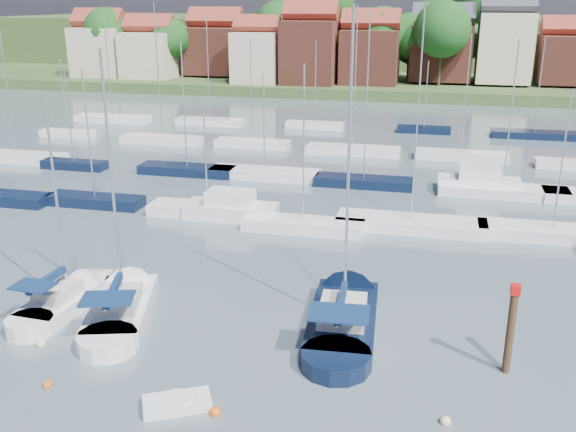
# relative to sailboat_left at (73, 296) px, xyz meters

# --- Properties ---
(ground) EXTENTS (260.00, 260.00, 0.00)m
(ground) POSITION_rel_sailboat_left_xyz_m (9.33, 35.70, -0.37)
(ground) COLOR #485962
(ground) RESTS_ON ground
(sailboat_left) EXTENTS (2.86, 9.17, 12.43)m
(sailboat_left) POSITION_rel_sailboat_left_xyz_m (0.00, 0.00, 0.00)
(sailboat_left) COLOR silver
(sailboat_left) RESTS_ON ground
(sailboat_centre) EXTENTS (5.93, 11.39, 15.00)m
(sailboat_centre) POSITION_rel_sailboat_left_xyz_m (3.05, 0.29, -0.01)
(sailboat_centre) COLOR silver
(sailboat_centre) RESTS_ON ground
(sailboat_navy) EXTENTS (4.11, 12.59, 17.13)m
(sailboat_navy) POSITION_rel_sailboat_left_xyz_m (14.90, 2.19, -0.02)
(sailboat_navy) COLOR black
(sailboat_navy) RESTS_ON ground
(tender) EXTENTS (3.02, 2.40, 0.59)m
(tender) POSITION_rel_sailboat_left_xyz_m (9.42, -7.80, -0.14)
(tender) COLOR silver
(tender) RESTS_ON ground
(timber_piling) EXTENTS (0.40, 0.40, 6.55)m
(timber_piling) POSITION_rel_sailboat_left_xyz_m (22.77, -1.85, 0.86)
(timber_piling) COLOR #4C331E
(timber_piling) RESTS_ON ground
(buoy_c) EXTENTS (0.52, 0.52, 0.52)m
(buoy_c) POSITION_rel_sailboat_left_xyz_m (1.01, -4.62, -0.37)
(buoy_c) COLOR beige
(buoy_c) RESTS_ON ground
(buoy_d) EXTENTS (0.50, 0.50, 0.50)m
(buoy_d) POSITION_rel_sailboat_left_xyz_m (11.08, -7.84, -0.37)
(buoy_d) COLOR #D85914
(buoy_d) RESTS_ON ground
(buoy_e) EXTENTS (0.48, 0.48, 0.48)m
(buoy_e) POSITION_rel_sailboat_left_xyz_m (15.62, 1.40, -0.37)
(buoy_e) COLOR #D85914
(buoy_e) RESTS_ON ground
(buoy_f) EXTENTS (0.45, 0.45, 0.45)m
(buoy_f) POSITION_rel_sailboat_left_xyz_m (20.15, -6.30, -0.37)
(buoy_f) COLOR beige
(buoy_f) RESTS_ON ground
(buoy_g) EXTENTS (0.42, 0.42, 0.42)m
(buoy_g) POSITION_rel_sailboat_left_xyz_m (3.35, -7.68, -0.37)
(buoy_g) COLOR #D85914
(buoy_g) RESTS_ON ground
(marina_field) EXTENTS (79.62, 41.41, 15.93)m
(marina_field) POSITION_rel_sailboat_left_xyz_m (11.24, 30.85, 0.06)
(marina_field) COLOR silver
(marina_field) RESTS_ON ground
(far_shore_town) EXTENTS (212.46, 90.00, 22.27)m
(far_shore_town) POSITION_rel_sailboat_left_xyz_m (11.56, 128.37, 4.24)
(far_shore_town) COLOR #3A5329
(far_shore_town) RESTS_ON ground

